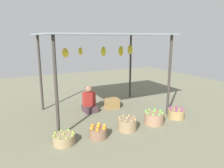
{
  "coord_description": "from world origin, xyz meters",
  "views": [
    {
      "loc": [
        -2.48,
        -5.35,
        2.17
      ],
      "look_at": [
        0.0,
        -0.56,
        0.95
      ],
      "focal_mm": 33.84,
      "sensor_mm": 36.0,
      "label": 1
    }
  ],
  "objects_px": {
    "vendor_person": "(89,102)",
    "basket_potatoes": "(127,124)",
    "wooden_crate_near_vendor": "(112,102)",
    "basket_purple_onions": "(176,113)",
    "basket_limes": "(64,139)",
    "basket_oranges": "(98,132)",
    "wooden_crate_stacked_rear": "(112,104)",
    "basket_green_apples": "(154,118)"
  },
  "relations": [
    {
      "from": "basket_green_apples",
      "to": "wooden_crate_near_vendor",
      "type": "distance_m",
      "value": 1.77
    },
    {
      "from": "basket_purple_onions",
      "to": "wooden_crate_near_vendor",
      "type": "xyz_separation_m",
      "value": [
        -1.06,
        1.72,
        -0.01
      ]
    },
    {
      "from": "basket_limes",
      "to": "wooden_crate_near_vendor",
      "type": "height_order",
      "value": "basket_limes"
    },
    {
      "from": "vendor_person",
      "to": "basket_limes",
      "type": "height_order",
      "value": "vendor_person"
    },
    {
      "from": "basket_purple_onions",
      "to": "wooden_crate_stacked_rear",
      "type": "relative_size",
      "value": 1.06
    },
    {
      "from": "vendor_person",
      "to": "basket_potatoes",
      "type": "bearing_deg",
      "value": -78.32
    },
    {
      "from": "basket_limes",
      "to": "wooden_crate_near_vendor",
      "type": "xyz_separation_m",
      "value": [
        2.02,
        1.73,
        0.01
      ]
    },
    {
      "from": "vendor_person",
      "to": "basket_green_apples",
      "type": "distance_m",
      "value": 1.96
    },
    {
      "from": "vendor_person",
      "to": "basket_purple_onions",
      "type": "xyz_separation_m",
      "value": [
        1.9,
        -1.57,
        -0.17
      ]
    },
    {
      "from": "basket_limes",
      "to": "basket_green_apples",
      "type": "bearing_deg",
      "value": -0.37
    },
    {
      "from": "basket_oranges",
      "to": "basket_green_apples",
      "type": "relative_size",
      "value": 0.81
    },
    {
      "from": "vendor_person",
      "to": "basket_oranges",
      "type": "distance_m",
      "value": 1.71
    },
    {
      "from": "basket_oranges",
      "to": "basket_purple_onions",
      "type": "relative_size",
      "value": 0.89
    },
    {
      "from": "basket_limes",
      "to": "basket_oranges",
      "type": "relative_size",
      "value": 1.13
    },
    {
      "from": "basket_limes",
      "to": "wooden_crate_stacked_rear",
      "type": "bearing_deg",
      "value": 38.23
    },
    {
      "from": "basket_oranges",
      "to": "basket_purple_onions",
      "type": "xyz_separation_m",
      "value": [
        2.34,
        0.07,
        0.01
      ]
    },
    {
      "from": "basket_potatoes",
      "to": "basket_oranges",
      "type": "bearing_deg",
      "value": -176.87
    },
    {
      "from": "basket_limes",
      "to": "basket_oranges",
      "type": "height_order",
      "value": "basket_oranges"
    },
    {
      "from": "basket_potatoes",
      "to": "wooden_crate_near_vendor",
      "type": "height_order",
      "value": "basket_potatoes"
    },
    {
      "from": "basket_oranges",
      "to": "wooden_crate_near_vendor",
      "type": "bearing_deg",
      "value": 54.59
    },
    {
      "from": "wooden_crate_near_vendor",
      "to": "wooden_crate_stacked_rear",
      "type": "height_order",
      "value": "wooden_crate_stacked_rear"
    },
    {
      "from": "basket_limes",
      "to": "wooden_crate_near_vendor",
      "type": "distance_m",
      "value": 2.66
    },
    {
      "from": "basket_limes",
      "to": "basket_oranges",
      "type": "bearing_deg",
      "value": -4.73
    },
    {
      "from": "basket_purple_onions",
      "to": "wooden_crate_near_vendor",
      "type": "bearing_deg",
      "value": 121.73
    },
    {
      "from": "basket_oranges",
      "to": "wooden_crate_stacked_rear",
      "type": "height_order",
      "value": "basket_oranges"
    },
    {
      "from": "basket_green_apples",
      "to": "basket_purple_onions",
      "type": "relative_size",
      "value": 1.1
    },
    {
      "from": "wooden_crate_stacked_rear",
      "to": "vendor_person",
      "type": "bearing_deg",
      "value": 172.52
    },
    {
      "from": "wooden_crate_near_vendor",
      "to": "wooden_crate_stacked_rear",
      "type": "relative_size",
      "value": 0.97
    },
    {
      "from": "basket_purple_onions",
      "to": "basket_oranges",
      "type": "bearing_deg",
      "value": -178.25
    },
    {
      "from": "vendor_person",
      "to": "basket_limes",
      "type": "relative_size",
      "value": 1.72
    },
    {
      "from": "basket_potatoes",
      "to": "wooden_crate_stacked_rear",
      "type": "height_order",
      "value": "basket_potatoes"
    },
    {
      "from": "basket_potatoes",
      "to": "basket_purple_onions",
      "type": "relative_size",
      "value": 1.02
    },
    {
      "from": "vendor_person",
      "to": "basket_potatoes",
      "type": "distance_m",
      "value": 1.64
    },
    {
      "from": "basket_oranges",
      "to": "basket_potatoes",
      "type": "height_order",
      "value": "basket_potatoes"
    },
    {
      "from": "wooden_crate_near_vendor",
      "to": "basket_oranges",
      "type": "bearing_deg",
      "value": -125.41
    },
    {
      "from": "basket_oranges",
      "to": "wooden_crate_stacked_rear",
      "type": "xyz_separation_m",
      "value": [
        1.15,
        1.55,
        0.02
      ]
    },
    {
      "from": "basket_potatoes",
      "to": "basket_purple_onions",
      "type": "xyz_separation_m",
      "value": [
        1.57,
        0.03,
        -0.01
      ]
    },
    {
      "from": "basket_potatoes",
      "to": "wooden_crate_near_vendor",
      "type": "relative_size",
      "value": 1.11
    },
    {
      "from": "basket_purple_onions",
      "to": "basket_potatoes",
      "type": "bearing_deg",
      "value": -178.92
    },
    {
      "from": "basket_potatoes",
      "to": "basket_green_apples",
      "type": "distance_m",
      "value": 0.8
    },
    {
      "from": "basket_limes",
      "to": "wooden_crate_stacked_rear",
      "type": "distance_m",
      "value": 2.41
    },
    {
      "from": "wooden_crate_near_vendor",
      "to": "wooden_crate_stacked_rear",
      "type": "bearing_deg",
      "value": -117.81
    }
  ]
}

